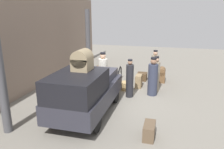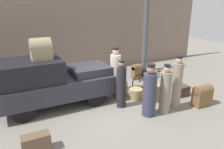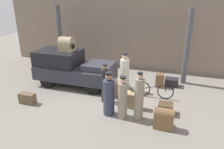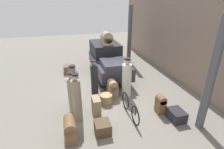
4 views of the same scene
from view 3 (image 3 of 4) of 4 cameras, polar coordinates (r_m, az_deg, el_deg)
name	(u,v)px [view 3 (image 3 of 4)]	position (r m, az deg, el deg)	size (l,w,h in m)	color
ground_plane	(107,95)	(10.19, -1.42, -5.25)	(30.00, 30.00, 0.00)	gray
station_building_facade	(129,31)	(13.24, 4.38, 11.18)	(16.00, 0.15, 4.50)	gray
canopy_pillar_left	(60,38)	(13.30, -13.42, 9.18)	(0.27, 0.27, 3.80)	#4C4C51
canopy_pillar_right	(187,47)	(11.46, 19.05, 6.72)	(0.27, 0.27, 3.80)	#4C4C51
truck	(72,67)	(11.08, -10.51, 1.89)	(3.93, 1.68, 1.75)	black
bicycle	(154,90)	(9.95, 10.86, -3.98)	(1.74, 0.04, 0.76)	black
wicker_basket	(126,96)	(9.62, 3.59, -5.69)	(0.52, 0.52, 0.39)	tan
porter_lifting_near_truck	(123,99)	(8.11, 2.78, -6.53)	(0.36, 0.36, 1.67)	gray
conductor_in_dark_uniform	(139,98)	(8.05, 7.07, -6.13)	(0.34, 0.34, 1.86)	gray
porter_carrying_trunk	(125,74)	(10.35, 3.33, 0.23)	(0.42, 0.42, 1.84)	silver
porter_with_bicycle	(109,96)	(8.33, -0.83, -5.59)	(0.43, 0.43, 1.73)	#33384C
porter_standing_middle	(105,85)	(9.29, -1.84, -2.65)	(0.33, 0.33, 1.70)	#232328
suitcase_tan_flat	(164,118)	(7.90, 13.40, -10.95)	(0.67, 0.38, 0.77)	brown
trunk_wicker_pale	(166,108)	(8.90, 13.81, -8.59)	(0.56, 0.51, 0.41)	#4C3823
suitcase_black_upright	(160,80)	(11.04, 12.39, -1.30)	(0.39, 0.31, 0.76)	brown
trunk_large_brown	(135,101)	(8.99, 6.14, -6.96)	(0.58, 0.29, 0.63)	#937A56
trunk_barrel_dark	(118,87)	(10.00, 1.52, -3.18)	(0.50, 0.42, 0.79)	#937A56
trunk_umber_medium	(172,82)	(11.42, 15.32, -1.93)	(0.66, 0.51, 0.40)	#232328
suitcase_small_leather	(27,98)	(10.03, -21.22, -5.82)	(0.69, 0.33, 0.45)	brown
trunk_on_truck_roof	(66,45)	(10.86, -11.81, 7.66)	(0.65, 0.58, 0.70)	#9E8966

